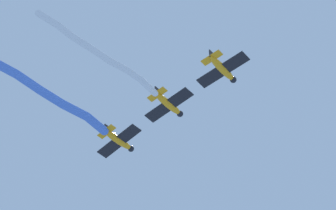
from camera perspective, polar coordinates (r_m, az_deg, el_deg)
The scene contains 5 objects.
airplane_lead at distance 79.87m, azimuth 3.99°, elevation 2.63°, with size 4.91×5.28×1.48m.
airplane_left_wing at distance 83.08m, azimuth 0.05°, elevation 0.06°, with size 5.06×5.14×1.48m.
smoke_trail_left_wing at distance 78.40m, azimuth -4.89°, elevation 3.67°, with size 10.98×12.02×1.68m.
airplane_right_wing at distance 86.38m, azimuth -3.60°, elevation -2.59°, with size 5.25×4.94×1.48m.
smoke_trail_right_wing at distance 83.60m, azimuth -9.40°, elevation 1.13°, with size 10.28×15.15×2.77m.
Camera 1 is at (-55.29, -0.29, 4.20)m, focal length 83.78 mm.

